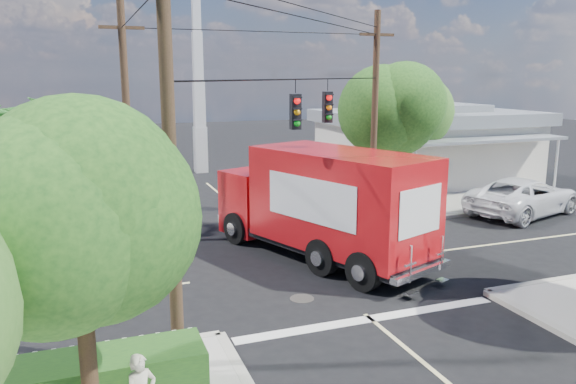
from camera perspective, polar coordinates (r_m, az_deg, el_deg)
ground at (r=18.97m, az=2.12°, el=-7.69°), size 120.00×120.00×0.00m
sidewalk_ne at (r=33.23m, az=12.38°, el=0.67°), size 14.12×14.12×0.14m
road_markings at (r=17.70m, az=3.96°, el=-9.15°), size 32.00×32.00×0.01m
building_ne at (r=34.67m, az=13.84°, el=4.82°), size 11.80×10.20×4.50m
radio_tower at (r=37.26m, az=-9.08°, el=10.60°), size 0.80×0.80×17.00m
tree_sw_front at (r=9.19m, az=-20.67°, el=-1.49°), size 3.88×3.78×6.03m
tree_ne_front at (r=27.24m, az=10.93°, el=8.31°), size 4.21×4.14×6.66m
tree_ne_back at (r=30.51m, az=12.96°, el=7.48°), size 3.77×3.66×5.82m
palm_nw_front at (r=24.06m, az=-22.04°, el=7.89°), size 3.01×3.08×5.59m
palm_nw_back at (r=25.71m, az=-26.38°, el=6.90°), size 3.01×3.08×5.19m
utility_poles at (r=18.94m, az=-4.11°, el=6.77°), size 12.00×10.68×9.00m
picket_fence at (r=12.32m, az=-23.31°, el=-16.49°), size 5.94×0.06×1.00m
vending_boxes at (r=26.95m, az=9.91°, el=-0.45°), size 1.90×0.50×1.10m
delivery_truck at (r=19.48m, az=3.55°, el=-1.17°), size 5.62×9.25×3.86m
parked_car at (r=27.99m, az=22.83°, el=-0.41°), size 6.72×4.53×1.71m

